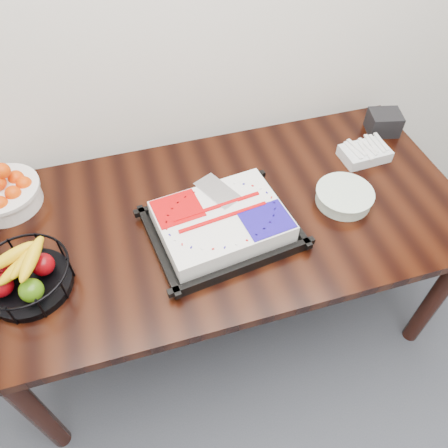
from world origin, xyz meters
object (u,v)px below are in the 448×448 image
object	(u,v)px
tangerine_bowl	(2,190)
fruit_basket	(25,275)
cake_tray	(222,224)
plate_stack	(344,197)
table	(226,228)
napkin_box	(384,122)

from	to	relation	value
tangerine_bowl	fruit_basket	distance (m)	0.41
cake_tray	tangerine_bowl	world-z (taller)	tangerine_bowl
cake_tray	plate_stack	distance (m)	0.49
table	fruit_basket	world-z (taller)	fruit_basket
tangerine_bowl	plate_stack	size ratio (longest dim) A/B	1.25
tangerine_bowl	cake_tray	bearing A→B (deg)	-26.46
cake_tray	napkin_box	size ratio (longest dim) A/B	4.11
tangerine_bowl	fruit_basket	world-z (taller)	tangerine_bowl
cake_tray	napkin_box	distance (m)	0.92
fruit_basket	napkin_box	bearing A→B (deg)	14.88
plate_stack	napkin_box	xyz separation A→B (m)	(0.36, 0.34, 0.02)
tangerine_bowl	fruit_basket	xyz separation A→B (m)	(0.08, -0.41, -0.01)
cake_tray	tangerine_bowl	xyz separation A→B (m)	(-0.73, 0.37, 0.03)
tangerine_bowl	plate_stack	xyz separation A→B (m)	(1.22, -0.35, -0.05)
fruit_basket	napkin_box	world-z (taller)	fruit_basket
cake_tray	tangerine_bowl	distance (m)	0.82
cake_tray	fruit_basket	world-z (taller)	fruit_basket
table	tangerine_bowl	size ratio (longest dim) A/B	6.64
plate_stack	napkin_box	size ratio (longest dim) A/B	1.65
fruit_basket	cake_tray	bearing A→B (deg)	3.62
table	napkin_box	size ratio (longest dim) A/B	13.70
plate_stack	table	bearing A→B (deg)	170.94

